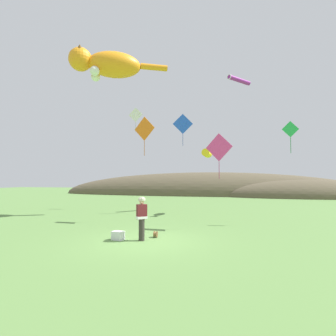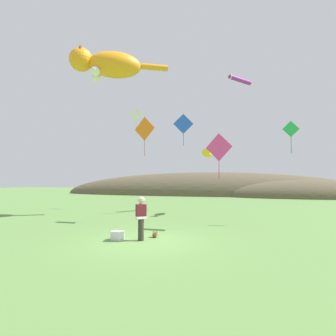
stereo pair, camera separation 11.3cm
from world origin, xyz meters
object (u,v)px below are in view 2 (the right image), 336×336
at_px(kite_diamond_pink, 219,147).
at_px(kite_diamond_blue, 183,124).
at_px(kite_giant_cat, 108,65).
at_px(kite_tube_streamer, 240,80).
at_px(kite_spool, 155,234).
at_px(kite_diamond_white, 136,115).
at_px(kite_diamond_green, 291,129).
at_px(festival_attendant, 141,217).
at_px(picnic_cooler, 117,236).
at_px(kite_diamond_orange, 145,129).
at_px(kite_fish_windsock, 208,154).

xyz_separation_m(kite_diamond_pink, kite_diamond_blue, (-2.85, 5.72, 2.54)).
bearing_deg(kite_giant_cat, kite_tube_streamer, 29.98).
relative_size(kite_spool, kite_diamond_white, 0.13).
height_order(kite_diamond_pink, kite_diamond_green, kite_diamond_green).
distance_m(festival_attendant, kite_diamond_green, 9.91).
bearing_deg(kite_spool, picnic_cooler, -149.75).
xyz_separation_m(kite_tube_streamer, kite_diamond_orange, (-5.88, -7.43, -5.28)).
xyz_separation_m(kite_tube_streamer, kite_diamond_blue, (-4.28, -2.97, -4.14)).
height_order(kite_tube_streamer, kite_diamond_green, kite_tube_streamer).
bearing_deg(picnic_cooler, kite_diamond_orange, 94.98).
height_order(kite_giant_cat, kite_diamond_pink, kite_giant_cat).
height_order(picnic_cooler, kite_tube_streamer, kite_tube_streamer).
distance_m(kite_fish_windsock, kite_diamond_orange, 5.52).
height_order(festival_attendant, kite_diamond_orange, kite_diamond_orange).
relative_size(kite_diamond_orange, kite_diamond_green, 1.30).
bearing_deg(kite_diamond_orange, picnic_cooler, -85.02).
relative_size(kite_giant_cat, kite_diamond_white, 2.99).
bearing_deg(kite_diamond_green, kite_diamond_pink, -151.25).
height_order(kite_spool, kite_fish_windsock, kite_fish_windsock).
relative_size(festival_attendant, kite_giant_cat, 0.27).
xyz_separation_m(kite_fish_windsock, kite_diamond_pink, (0.99, -5.40, -0.21)).
bearing_deg(kite_diamond_orange, kite_fish_windsock, 50.15).
bearing_deg(kite_spool, kite_diamond_white, 114.30).
relative_size(kite_spool, kite_tube_streamer, 0.13).
distance_m(kite_diamond_orange, kite_diamond_pink, 4.83).
relative_size(picnic_cooler, kite_tube_streamer, 0.25).
bearing_deg(festival_attendant, kite_spool, 60.11).
distance_m(kite_diamond_white, kite_diamond_pink, 11.39).
bearing_deg(festival_attendant, picnic_cooler, -173.42).
bearing_deg(kite_spool, kite_tube_streamer, 70.27).
relative_size(kite_diamond_pink, kite_diamond_blue, 0.97).
bearing_deg(kite_diamond_blue, festival_attendant, -91.24).
height_order(festival_attendant, kite_diamond_blue, kite_diamond_blue).
distance_m(festival_attendant, kite_diamond_blue, 10.77).
bearing_deg(kite_diamond_blue, kite_diamond_green, -27.82).
bearing_deg(kite_diamond_pink, kite_giant_cat, 157.46).
bearing_deg(kite_tube_streamer, kite_diamond_orange, -128.39).
bearing_deg(kite_diamond_blue, kite_giant_cat, -154.39).
bearing_deg(kite_diamond_white, kite_diamond_pink, -46.46).
bearing_deg(kite_diamond_white, kite_fish_windsock, -20.15).
xyz_separation_m(kite_diamond_green, kite_diamond_blue, (-6.76, 3.57, 1.37)).
bearing_deg(kite_fish_windsock, kite_diamond_orange, -129.85).
distance_m(kite_tube_streamer, kite_diamond_white, 9.25).
bearing_deg(kite_fish_windsock, kite_diamond_green, -33.54).
bearing_deg(kite_fish_windsock, kite_diamond_white, 159.85).
distance_m(festival_attendant, kite_diamond_orange, 6.68).
height_order(picnic_cooler, kite_giant_cat, kite_giant_cat).
height_order(kite_spool, kite_diamond_white, kite_diamond_white).
height_order(kite_tube_streamer, kite_diamond_orange, kite_tube_streamer).
relative_size(kite_spool, kite_diamond_blue, 0.11).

